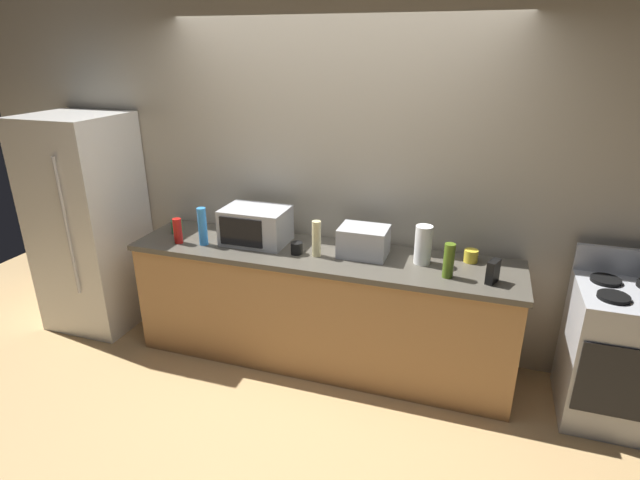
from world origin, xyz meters
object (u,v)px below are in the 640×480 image
Objects in this scene: refrigerator at (89,223)px; paper_towel_roll at (423,245)px; toaster_oven at (364,241)px; cordless_phone at (493,272)px; bottle_spray_cleaner at (203,226)px; mug_black at (297,248)px; stove_range at (617,354)px; mug_yellow at (471,256)px; bottle_hand_soap at (316,239)px; mug_green at (177,227)px; bottle_olive_oil at (449,261)px; microwave at (256,226)px; bottle_hot_sauce at (178,231)px.

refrigerator is 2.78m from paper_towel_roll.
cordless_phone is (0.88, -0.18, -0.03)m from toaster_oven.
bottle_spray_cleaner reaches higher than mug_black.
refrigerator reaches higher than stove_range.
cordless_phone is 1.57× the size of mug_yellow.
bottle_hand_soap is 2.55× the size of mug_green.
bottle_olive_oil is at bearing -16.84° from toaster_oven.
cordless_phone is at bearing -3.76° from mug_green.
bottle_spray_cleaner reaches higher than mug_yellow.
mug_green is (-1.52, -0.02, -0.05)m from toaster_oven.
stove_range is 2.25× the size of microwave.
bottle_hand_soap is at bearing -159.54° from toaster_oven.
mug_yellow is (1.92, 0.29, -0.10)m from bottle_spray_cleaner.
bottle_olive_oil is at bearing -157.20° from cordless_phone.
mug_yellow is at bearing 8.68° from bottle_spray_cleaner.
mug_yellow is (-0.14, 0.30, -0.03)m from cordless_phone.
refrigerator is 20.83× the size of mug_black.
paper_towel_roll reaches higher than bottle_hand_soap.
bottle_spray_cleaner is (-0.87, -0.06, 0.01)m from bottle_hand_soap.
mug_green is at bearing 175.49° from bottle_hand_soap.
refrigerator is 3.75× the size of microwave.
bottle_hot_sauce is (-1.39, -0.21, -0.01)m from toaster_oven.
bottle_hand_soap is 1.35× the size of bottle_hot_sauce.
mug_yellow is at bearing 4.72° from microwave.
refrigerator is 17.66× the size of mug_green.
toaster_oven is 1.19× the size of bottle_spray_cleaner.
cordless_phone is (3.23, -0.12, 0.07)m from refrigerator.
bottle_hand_soap is (-0.73, -0.11, -0.00)m from paper_towel_roll.
refrigerator is at bearing -176.72° from mug_yellow.
mug_black is at bearing -172.43° from paper_towel_roll.
mug_green reaches higher than mug_yellow.
bottle_olive_oil is 2.67× the size of mug_black.
bottle_hand_soap is (0.52, -0.10, -0.00)m from microwave.
bottle_spray_cleaner reaches higher than paper_towel_roll.
mug_black is (0.37, -0.11, -0.09)m from microwave.
mug_green is at bearing -179.22° from microwave.
mug_black is (0.93, 0.08, -0.05)m from bottle_hot_sauce.
bottle_hot_sauce is 1.89× the size of mug_green.
bottle_olive_oil is at bearing -3.01° from mug_black.
refrigerator reaches higher than toaster_oven.
microwave is (1.52, 0.05, 0.13)m from refrigerator.
microwave is (-2.53, 0.05, 0.57)m from stove_range.
cordless_phone reaches higher than mug_green.
bottle_hot_sauce is at bearing -175.04° from mug_black.
microwave is 1.78× the size of paper_towel_roll.
bottle_olive_oil is (0.19, -0.17, -0.02)m from paper_towel_roll.
mug_green is at bearing -179.66° from paper_towel_roll.
microwave reaches higher than mug_green.
microwave is at bearing 162.87° from mug_black.
microwave is 1.72m from cordless_phone.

